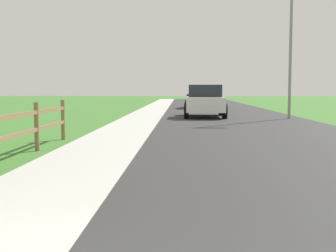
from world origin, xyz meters
name	(u,v)px	position (x,y,z in m)	size (l,w,h in m)	color
ground_plane	(165,112)	(0.00, 25.00, 0.00)	(120.00, 120.00, 0.00)	#396B29
road_asphalt	(220,111)	(3.50, 27.00, 0.00)	(7.00, 66.00, 0.01)	#2A2A2A
curb_concrete	(121,111)	(-3.00, 27.00, 0.00)	(6.00, 66.00, 0.01)	#ADADA3
grass_verge	(99,110)	(-4.50, 27.00, 0.01)	(5.00, 66.00, 0.00)	#396B29
parked_suv_white	(205,101)	(2.19, 20.63, 0.83)	(2.14, 4.35, 1.64)	white
parked_car_black	(200,97)	(2.37, 31.22, 0.79)	(2.21, 4.36, 1.61)	black
street_lamp	(293,28)	(6.32, 19.41, 4.36)	(1.17, 0.20, 7.47)	gray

